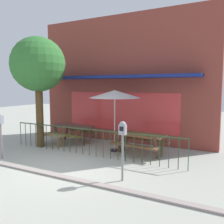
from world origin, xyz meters
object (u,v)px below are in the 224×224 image
object	(u,v)px
patio_bench	(50,137)
parking_meter_far	(0,124)
parking_meter_near	(123,135)
patio_umbrella	(115,94)
street_tree	(38,65)
picnic_table_left	(73,129)
picnic_table_right	(140,138)

from	to	relation	value
patio_bench	parking_meter_far	bearing A→B (deg)	-94.44
parking_meter_near	patio_umbrella	bearing A→B (deg)	120.99
parking_meter_far	street_tree	bearing A→B (deg)	91.34
picnic_table_left	parking_meter_far	world-z (taller)	parking_meter_far
parking_meter_far	street_tree	distance (m)	2.80
picnic_table_right	parking_meter_near	world-z (taller)	parking_meter_near
patio_bench	parking_meter_far	xyz separation A→B (m)	(-0.17, -2.22, 0.86)
patio_umbrella	parking_meter_far	bearing A→B (deg)	-138.18
picnic_table_right	patio_umbrella	bearing A→B (deg)	179.65
patio_bench	patio_umbrella	bearing A→B (deg)	8.94
patio_umbrella	parking_meter_far	size ratio (longest dim) A/B	1.48
parking_meter_near	picnic_table_right	bearing A→B (deg)	100.83
patio_umbrella	patio_bench	distance (m)	3.37
patio_bench	street_tree	size ratio (longest dim) A/B	0.32
patio_umbrella	parking_meter_near	world-z (taller)	patio_umbrella
picnic_table_left	street_tree	xyz separation A→B (m)	(-0.79, -1.18, 2.68)
street_tree	patio_umbrella	bearing A→B (deg)	14.64
picnic_table_right	patio_bench	size ratio (longest dim) A/B	1.35
picnic_table_left	street_tree	size ratio (longest dim) A/B	0.45
patio_bench	parking_meter_far	world-z (taller)	parking_meter_far
picnic_table_right	parking_meter_far	bearing A→B (deg)	-146.45
picnic_table_right	parking_meter_near	size ratio (longest dim) A/B	1.22
street_tree	parking_meter_far	bearing A→B (deg)	-88.66
patio_umbrella	patio_bench	bearing A→B (deg)	-171.06
picnic_table_left	patio_bench	xyz separation A→B (m)	(-0.57, -0.83, -0.26)
parking_meter_far	patio_umbrella	bearing A→B (deg)	41.82
picnic_table_left	parking_meter_near	distance (m)	4.78
patio_umbrella	patio_bench	size ratio (longest dim) A/B	1.64
parking_meter_far	patio_bench	bearing A→B (deg)	85.56
picnic_table_right	patio_bench	bearing A→B (deg)	-173.53
patio_umbrella	parking_meter_near	bearing A→B (deg)	-59.01
patio_bench	street_tree	world-z (taller)	street_tree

